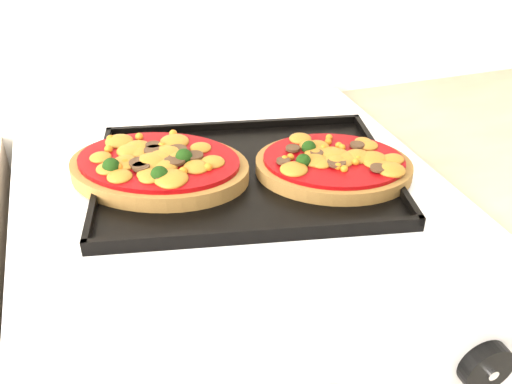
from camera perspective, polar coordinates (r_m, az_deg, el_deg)
name	(u,v)px	position (r m, az deg, el deg)	size (l,w,h in m)	color
knob_right	(486,367)	(0.67, 21.99, -15.88)	(0.06, 0.06, 0.02)	black
baking_tray	(245,173)	(0.81, -1.12, 1.92)	(0.41, 0.31, 0.02)	black
pizza_left	(159,165)	(0.80, -9.70, 2.68)	(0.25, 0.18, 0.04)	olive
pizza_right	(334,163)	(0.81, 7.76, 2.85)	(0.22, 0.17, 0.03)	olive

